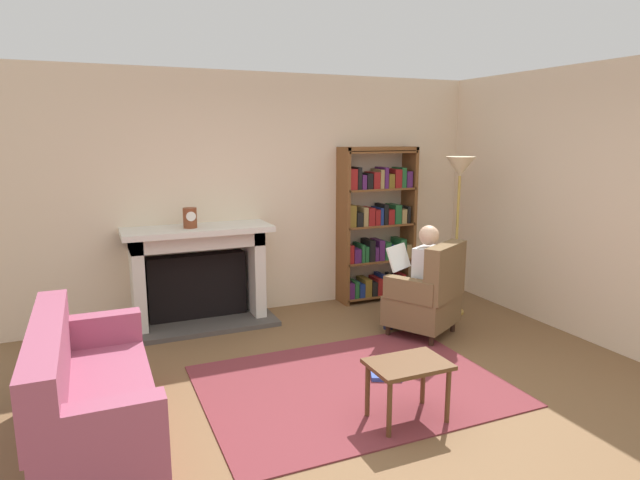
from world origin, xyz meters
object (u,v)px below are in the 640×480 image
Objects in this scene: bookshelf at (377,226)px; seated_reader at (418,275)px; floor_lamp at (459,181)px; fireplace at (198,272)px; side_table at (408,371)px; mantel_clock at (190,218)px; sofa_floral at (88,398)px; armchair_reading at (428,295)px.

bookshelf reaches higher than seated_reader.
seated_reader is 1.22m from floor_lamp.
bookshelf is (2.19, 0.03, 0.35)m from fireplace.
side_table is 0.31× the size of floor_lamp.
mantel_clock is at bearing -176.59° from bookshelf.
side_table is 2.80m from floor_lamp.
bookshelf reaches higher than sofa_floral.
armchair_reading is 0.57× the size of sofa_floral.
side_table is (-1.23, -2.67, -0.54)m from bookshelf.
seated_reader is 1.81m from side_table.
floor_lamp is (1.79, 1.83, 1.14)m from side_table.
bookshelf is (2.27, 0.14, -0.26)m from mantel_clock.
floor_lamp is (0.74, 0.37, 0.90)m from seated_reader.
mantel_clock is 0.11× the size of bookshelf.
mantel_clock is (-0.08, -0.10, 0.61)m from fireplace.
armchair_reading is at bearing -95.51° from bookshelf.
side_table is at bearing -67.69° from mantel_clock.
seated_reader reaches higher than sofa_floral.
side_table is (1.04, -2.53, -0.81)m from mantel_clock.
armchair_reading is at bearing 90.00° from seated_reader.
armchair_reading is at bearing -28.68° from mantel_clock.
armchair_reading is (2.07, -1.27, -0.15)m from fireplace.
bookshelf reaches higher than floor_lamp.
floor_lamp is at bearing 176.44° from seated_reader.
floor_lamp is (3.87, 1.24, 1.20)m from sofa_floral.
seated_reader is at bearing -153.72° from floor_lamp.
seated_reader is 0.67× the size of sofa_floral.
seated_reader is (2.08, -1.07, -0.56)m from mantel_clock.
floor_lamp is at bearing -13.98° from mantel_clock.
fireplace is at bearing -60.14° from seated_reader.
mantel_clock is 2.41m from seated_reader.
mantel_clock is 2.37m from sofa_floral.
armchair_reading is 0.85× the size of seated_reader.
fireplace is at bearing 52.98° from mantel_clock.
mantel_clock is 2.93m from floor_lamp.
floor_lamp is (0.56, -0.84, 0.60)m from bookshelf.
floor_lamp reaches higher than fireplace.
bookshelf is 1.17m from floor_lamp.
armchair_reading is 0.23m from seated_reader.
fireplace is 1.37× the size of seated_reader.
floor_lamp is at bearing -71.94° from sofa_floral.
fireplace is at bearing -28.48° from sofa_floral.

